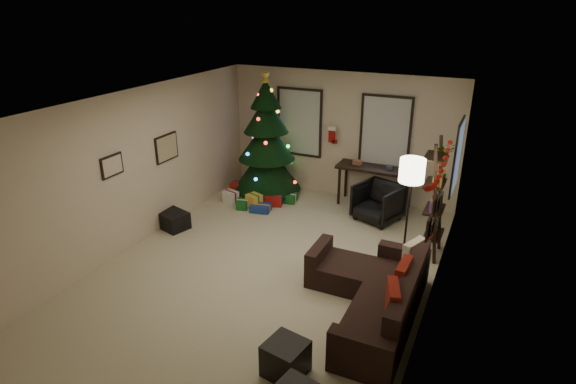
# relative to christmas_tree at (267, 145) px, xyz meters

# --- Properties ---
(floor) EXTENTS (7.00, 7.00, 0.00)m
(floor) POSITION_rel_christmas_tree_xyz_m (1.46, -2.86, -1.14)
(floor) COLOR #BDB38F
(floor) RESTS_ON ground
(ceiling) EXTENTS (7.00, 7.00, 0.00)m
(ceiling) POSITION_rel_christmas_tree_xyz_m (1.46, -2.86, 1.56)
(ceiling) COLOR white
(ceiling) RESTS_ON floor
(wall_back) EXTENTS (5.00, 0.00, 5.00)m
(wall_back) POSITION_rel_christmas_tree_xyz_m (1.46, 0.64, 0.21)
(wall_back) COLOR beige
(wall_back) RESTS_ON floor
(wall_front) EXTENTS (5.00, 0.00, 5.00)m
(wall_front) POSITION_rel_christmas_tree_xyz_m (1.46, -6.36, 0.21)
(wall_front) COLOR beige
(wall_front) RESTS_ON floor
(wall_left) EXTENTS (0.00, 7.00, 7.00)m
(wall_left) POSITION_rel_christmas_tree_xyz_m (-1.04, -2.86, 0.21)
(wall_left) COLOR beige
(wall_left) RESTS_ON floor
(wall_right) EXTENTS (0.00, 7.00, 7.00)m
(wall_right) POSITION_rel_christmas_tree_xyz_m (3.96, -2.86, 0.21)
(wall_right) COLOR beige
(wall_right) RESTS_ON floor
(window_back_left) EXTENTS (1.05, 0.06, 1.50)m
(window_back_left) POSITION_rel_christmas_tree_xyz_m (0.51, 0.61, 0.41)
(window_back_left) COLOR #728CB2
(window_back_left) RESTS_ON wall_back
(window_back_right) EXTENTS (1.05, 0.06, 1.50)m
(window_back_right) POSITION_rel_christmas_tree_xyz_m (2.41, 0.61, 0.41)
(window_back_right) COLOR #728CB2
(window_back_right) RESTS_ON wall_back
(window_right_wall) EXTENTS (0.06, 0.90, 1.30)m
(window_right_wall) POSITION_rel_christmas_tree_xyz_m (3.93, -0.31, 0.36)
(window_right_wall) COLOR #728CB2
(window_right_wall) RESTS_ON wall_right
(christmas_tree) EXTENTS (1.49, 1.49, 2.76)m
(christmas_tree) POSITION_rel_christmas_tree_xyz_m (0.00, 0.00, 0.00)
(christmas_tree) COLOR black
(christmas_tree) RESTS_ON floor
(presents) EXTENTS (1.50, 1.01, 0.30)m
(presents) POSITION_rel_christmas_tree_xyz_m (0.05, -0.63, -1.03)
(presents) COLOR maroon
(presents) RESTS_ON floor
(sofa) EXTENTS (1.67, 2.45, 0.82)m
(sofa) POSITION_rel_christmas_tree_xyz_m (3.33, -3.19, -0.88)
(sofa) COLOR black
(sofa) RESTS_ON floor
(pillow_red_a) EXTENTS (0.26, 0.49, 0.47)m
(pillow_red_a) POSITION_rel_christmas_tree_xyz_m (3.67, -3.80, -0.50)
(pillow_red_a) COLOR maroon
(pillow_red_a) RESTS_ON sofa
(pillow_red_b) EXTENTS (0.14, 0.47, 0.47)m
(pillow_red_b) POSITION_rel_christmas_tree_xyz_m (3.67, -3.21, -0.50)
(pillow_red_b) COLOR maroon
(pillow_red_b) RESTS_ON sofa
(pillow_cream) EXTENTS (0.27, 0.43, 0.42)m
(pillow_cream) POSITION_rel_christmas_tree_xyz_m (3.67, -2.50, -0.51)
(pillow_cream) COLOR beige
(pillow_cream) RESTS_ON sofa
(ottoman_near) EXTENTS (0.51, 0.51, 0.42)m
(ottoman_near) POSITION_rel_christmas_tree_xyz_m (2.70, -4.78, -0.93)
(ottoman_near) COLOR black
(ottoman_near) RESTS_ON floor
(desk) EXTENTS (1.59, 0.57, 0.86)m
(desk) POSITION_rel_christmas_tree_xyz_m (2.33, 0.36, -0.39)
(desk) COLOR black
(desk) RESTS_ON floor
(desk_chair) EXTENTS (0.93, 0.90, 0.75)m
(desk_chair) POSITION_rel_christmas_tree_xyz_m (2.59, -0.29, -0.77)
(desk_chair) COLOR black
(desk_chair) RESTS_ON floor
(bookshelf) EXTENTS (0.30, 0.59, 2.03)m
(bookshelf) POSITION_rel_christmas_tree_xyz_m (3.76, -1.26, -0.17)
(bookshelf) COLOR black
(bookshelf) RESTS_ON floor
(potted_plant) EXTENTS (0.55, 0.52, 0.48)m
(potted_plant) POSITION_rel_christmas_tree_xyz_m (3.76, -1.05, 0.66)
(potted_plant) COLOR #4C4C4C
(potted_plant) RESTS_ON bookshelf
(floor_lamp) EXTENTS (0.39, 0.39, 1.83)m
(floor_lamp) POSITION_rel_christmas_tree_xyz_m (3.41, -1.79, 0.38)
(floor_lamp) COLOR black
(floor_lamp) RESTS_ON floor
(art_map) EXTENTS (0.04, 0.60, 0.50)m
(art_map) POSITION_rel_christmas_tree_xyz_m (-1.02, -2.04, 0.36)
(art_map) COLOR black
(art_map) RESTS_ON wall_left
(art_abstract) EXTENTS (0.04, 0.45, 0.35)m
(art_abstract) POSITION_rel_christmas_tree_xyz_m (-1.02, -3.40, 0.44)
(art_abstract) COLOR black
(art_abstract) RESTS_ON wall_left
(gallery) EXTENTS (0.03, 1.25, 0.54)m
(gallery) POSITION_rel_christmas_tree_xyz_m (3.94, -2.94, 0.43)
(gallery) COLOR black
(gallery) RESTS_ON wall_right
(garland) EXTENTS (0.08, 1.90, 0.30)m
(garland) POSITION_rel_christmas_tree_xyz_m (3.91, -2.86, 0.93)
(garland) COLOR #A5140C
(garland) RESTS_ON wall_right
(stocking_left) EXTENTS (0.20, 0.05, 0.36)m
(stocking_left) POSITION_rel_christmas_tree_xyz_m (1.32, 0.48, 0.25)
(stocking_left) COLOR #990F0C
(stocking_left) RESTS_ON wall_back
(stocking_right) EXTENTS (0.20, 0.05, 0.36)m
(stocking_right) POSITION_rel_christmas_tree_xyz_m (1.65, 0.70, 0.41)
(stocking_right) COLOR #990F0C
(stocking_right) RESTS_ON wall_back
(storage_bin) EXTENTS (0.74, 0.59, 0.32)m
(storage_bin) POSITION_rel_christmas_tree_xyz_m (-0.89, -2.26, -0.98)
(storage_bin) COLOR black
(storage_bin) RESTS_ON floor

